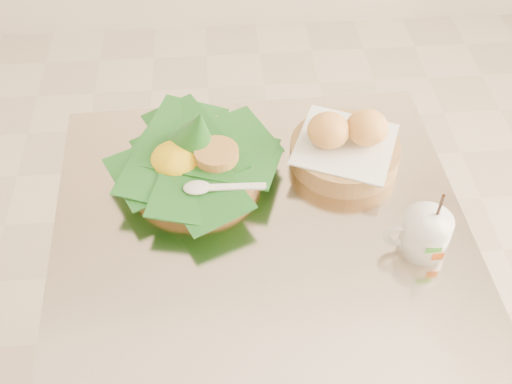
{
  "coord_description": "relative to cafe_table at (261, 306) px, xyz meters",
  "views": [
    {
      "loc": [
        0.03,
        -0.73,
        1.58
      ],
      "look_at": [
        0.09,
        -0.02,
        0.82
      ],
      "focal_mm": 45.0,
      "sensor_mm": 36.0,
      "label": 1
    }
  ],
  "objects": [
    {
      "name": "cafe_table",
      "position": [
        0.0,
        0.0,
        0.0
      ],
      "size": [
        0.72,
        0.72,
        0.75
      ],
      "rotation": [
        0.0,
        0.0,
        0.03
      ],
      "color": "gray",
      "rests_on": "floor"
    },
    {
      "name": "rice_basket",
      "position": [
        -0.11,
        0.15,
        0.26
      ],
      "size": [
        0.3,
        0.3,
        0.15
      ],
      "rotation": [
        0.0,
        0.0,
        0.28
      ],
      "color": "tan",
      "rests_on": "cafe_table"
    },
    {
      "name": "bread_basket",
      "position": [
        0.17,
        0.16,
        0.26
      ],
      "size": [
        0.22,
        0.22,
        0.1
      ],
      "rotation": [
        0.0,
        0.0,
        0.4
      ],
      "color": "tan",
      "rests_on": "cafe_table"
    },
    {
      "name": "coffee_mug",
      "position": [
        0.26,
        -0.05,
        0.26
      ],
      "size": [
        0.11,
        0.08,
        0.14
      ],
      "rotation": [
        0.0,
        0.0,
        0.03
      ],
      "color": "white",
      "rests_on": "cafe_table"
    }
  ]
}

